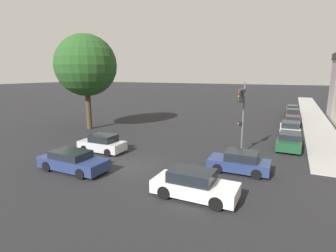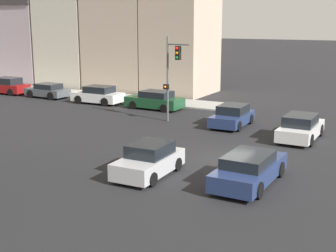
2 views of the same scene
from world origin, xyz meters
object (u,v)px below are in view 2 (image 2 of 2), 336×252
parked_car_0 (155,100)px  parked_car_1 (98,95)px  fire_hydrant (169,106)px  crossing_car_2 (232,116)px  traffic_signal (172,68)px  crossing_car_1 (301,128)px  crossing_car_0 (249,169)px  crossing_car_3 (149,160)px  parked_car_3 (7,86)px  parked_car_2 (48,91)px

parked_car_0 → parked_car_1: parked_car_1 is taller
parked_car_1 → fire_hydrant: size_ratio=4.64×
crossing_car_2 → fire_hydrant: size_ratio=4.28×
traffic_signal → crossing_car_1: 9.31m
crossing_car_0 → crossing_car_3: 4.41m
fire_hydrant → parked_car_0: bearing=67.9°
crossing_car_2 → parked_car_3: parked_car_3 is taller
crossing_car_1 → fire_hydrant: (3.74, 10.60, -0.21)m
parked_car_1 → fire_hydrant: bearing=173.6°
crossing_car_2 → parked_car_2: size_ratio=0.97×
crossing_car_1 → crossing_car_2: crossing_car_1 is taller
crossing_car_3 → crossing_car_2: bearing=-179.6°
crossing_car_2 → crossing_car_1: bearing=71.8°
crossing_car_0 → crossing_car_1: crossing_car_1 is taller
traffic_signal → fire_hydrant: (2.97, 1.80, -3.17)m
crossing_car_2 → parked_car_0: (2.90, 7.46, 0.02)m
crossing_car_1 → parked_car_2: size_ratio=1.10×
traffic_signal → crossing_car_0: (-9.41, -8.62, -3.00)m
parked_car_1 → fire_hydrant: (-0.59, -7.00, -0.21)m
parked_car_2 → parked_car_3: parked_car_3 is taller
crossing_car_1 → crossing_car_3: size_ratio=1.16×
crossing_car_2 → parked_car_0: parked_car_0 is taller
crossing_car_0 → parked_car_0: (13.03, 12.03, 0.02)m
parked_car_0 → crossing_car_1: bearing=161.9°
traffic_signal → parked_car_3: size_ratio=1.32×
parked_car_3 → fire_hydrant: 17.74m
traffic_signal → parked_car_0: bearing=-132.0°
traffic_signal → parked_car_3: 20.10m
traffic_signal → crossing_car_3: 11.66m
parked_car_0 → parked_car_1: size_ratio=1.06×
traffic_signal → crossing_car_3: (-10.41, -4.33, -2.97)m
crossing_car_0 → fire_hydrant: bearing=41.0°
crossing_car_0 → parked_car_3: parked_car_3 is taller
parked_car_1 → crossing_car_0: bearing=141.8°
traffic_signal → crossing_car_3: size_ratio=1.49×
crossing_car_3 → parked_car_2: size_ratio=0.95×
crossing_car_1 → fire_hydrant: size_ratio=4.83×
crossing_car_2 → crossing_car_3: size_ratio=1.02×
crossing_car_0 → parked_car_2: size_ratio=1.19×
crossing_car_3 → parked_car_0: 16.02m
parked_car_3 → crossing_car_0: bearing=154.4°
parked_car_1 → crossing_car_2: bearing=166.0°
parked_car_0 → parked_car_1: (-0.06, 5.40, 0.02)m
crossing_car_3 → parked_car_2: crossing_car_3 is taller
crossing_car_3 → crossing_car_0: bearing=102.2°
traffic_signal → parked_car_1: size_ratio=1.34×
crossing_car_0 → parked_car_0: 17.73m
parked_car_2 → crossing_car_0: bearing=152.4°
crossing_car_2 → parked_car_2: crossing_car_2 is taller
crossing_car_0 → crossing_car_2: bearing=25.2°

